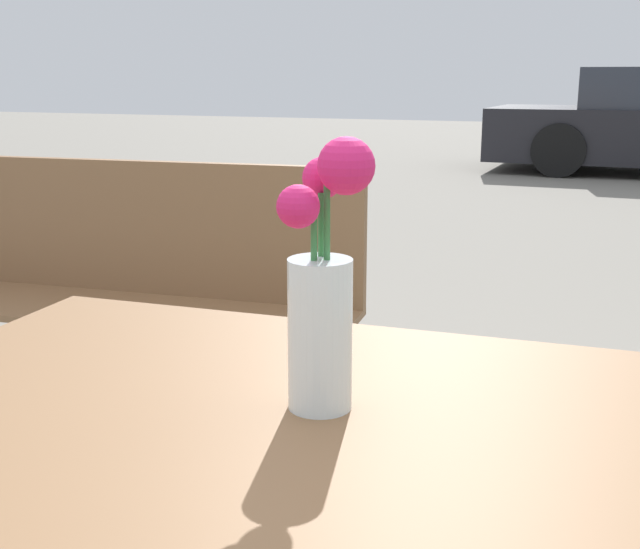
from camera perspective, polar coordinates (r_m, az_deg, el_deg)
name	(u,v)px	position (r m, az deg, el deg)	size (l,w,h in m)	color
table_front	(215,527)	(0.88, -7.45, -17.37)	(0.98, 0.90, 0.73)	brown
flower_vase	(322,304)	(0.86, 0.16, -2.08)	(0.09, 0.11, 0.30)	silver
bench_near	(84,290)	(2.52, -16.46, -1.05)	(1.73, 0.54, 0.85)	brown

